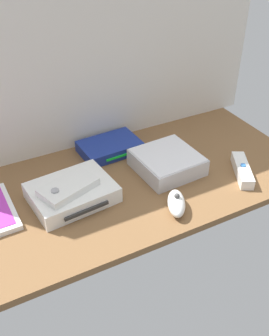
% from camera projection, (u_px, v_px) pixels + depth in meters
% --- Properties ---
extents(ground_plane, '(1.00, 0.48, 0.02)m').
position_uv_depth(ground_plane, '(134.00, 182.00, 1.12)').
color(ground_plane, brown).
rests_on(ground_plane, ground).
extents(back_wall, '(1.10, 0.01, 0.64)m').
position_uv_depth(back_wall, '(93.00, 41.00, 1.11)').
color(back_wall, silver).
rests_on(back_wall, ground).
extents(game_console, '(0.22, 0.18, 0.04)m').
position_uv_depth(game_console, '(72.00, 193.00, 1.03)').
color(game_console, white).
rests_on(game_console, ground_plane).
extents(mini_computer, '(0.18, 0.18, 0.05)m').
position_uv_depth(mini_computer, '(168.00, 162.00, 1.14)').
color(mini_computer, silver).
rests_on(mini_computer, ground_plane).
extents(network_router, '(0.19, 0.13, 0.03)m').
position_uv_depth(network_router, '(109.00, 147.00, 1.22)').
color(network_router, navy).
rests_on(network_router, ground_plane).
extents(remote_wand, '(0.10, 0.15, 0.03)m').
position_uv_depth(remote_wand, '(242.00, 170.00, 1.13)').
color(remote_wand, white).
rests_on(remote_wand, ground_plane).
extents(remote_nunchuk, '(0.09, 0.11, 0.05)m').
position_uv_depth(remote_nunchuk, '(176.00, 203.00, 1.00)').
color(remote_nunchuk, white).
rests_on(remote_nunchuk, ground_plane).
extents(remote_classic_pad, '(0.16, 0.12, 0.02)m').
position_uv_depth(remote_classic_pad, '(68.00, 187.00, 1.00)').
color(remote_classic_pad, white).
rests_on(remote_classic_pad, game_console).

